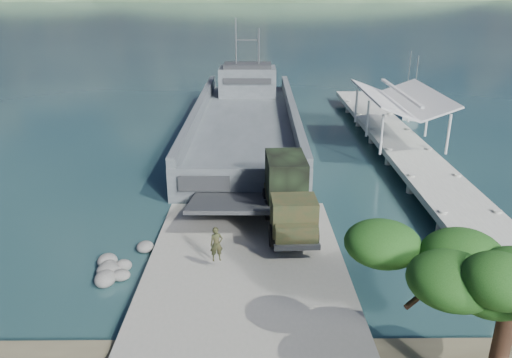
{
  "coord_description": "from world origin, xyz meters",
  "views": [
    {
      "loc": [
        0.29,
        -22.23,
        13.53
      ],
      "look_at": [
        0.56,
        6.0,
        2.62
      ],
      "focal_mm": 35.0,
      "sensor_mm": 36.0,
      "label": 1
    }
  ],
  "objects_px": {
    "pier": "(400,136)",
    "sailboat_far": "(407,99)",
    "military_truck": "(288,194)",
    "soldier": "(217,251)",
    "landing_craft": "(245,128)",
    "sailboat_near": "(412,112)",
    "overhang_tree": "(491,283)"
  },
  "relations": [
    {
      "from": "pier",
      "to": "sailboat_far",
      "type": "relative_size",
      "value": 6.89
    },
    {
      "from": "sailboat_near",
      "to": "sailboat_far",
      "type": "height_order",
      "value": "sailboat_near"
    },
    {
      "from": "soldier",
      "to": "sailboat_near",
      "type": "bearing_deg",
      "value": 43.87
    },
    {
      "from": "sailboat_near",
      "to": "overhang_tree",
      "type": "relative_size",
      "value": 0.95
    },
    {
      "from": "overhang_tree",
      "to": "sailboat_far",
      "type": "bearing_deg",
      "value": 75.88
    },
    {
      "from": "pier",
      "to": "military_truck",
      "type": "xyz_separation_m",
      "value": [
        -10.59,
        -14.44,
        0.71
      ]
    },
    {
      "from": "military_truck",
      "to": "sailboat_near",
      "type": "distance_m",
      "value": 32.4
    },
    {
      "from": "landing_craft",
      "to": "sailboat_far",
      "type": "relative_size",
      "value": 5.92
    },
    {
      "from": "landing_craft",
      "to": "sailboat_near",
      "type": "bearing_deg",
      "value": 25.09
    },
    {
      "from": "military_truck",
      "to": "soldier",
      "type": "height_order",
      "value": "military_truck"
    },
    {
      "from": "landing_craft",
      "to": "overhang_tree",
      "type": "height_order",
      "value": "landing_craft"
    },
    {
      "from": "soldier",
      "to": "overhang_tree",
      "type": "xyz_separation_m",
      "value": [
        8.97,
        -8.72,
        3.78
      ]
    },
    {
      "from": "military_truck",
      "to": "overhang_tree",
      "type": "bearing_deg",
      "value": -71.93
    },
    {
      "from": "soldier",
      "to": "overhang_tree",
      "type": "height_order",
      "value": "overhang_tree"
    },
    {
      "from": "military_truck",
      "to": "sailboat_far",
      "type": "xyz_separation_m",
      "value": [
        17.5,
        35.54,
        -1.97
      ]
    },
    {
      "from": "pier",
      "to": "sailboat_far",
      "type": "distance_m",
      "value": 22.24
    },
    {
      "from": "landing_craft",
      "to": "overhang_tree",
      "type": "distance_m",
      "value": 34.58
    },
    {
      "from": "military_truck",
      "to": "overhang_tree",
      "type": "distance_m",
      "value": 14.9
    },
    {
      "from": "sailboat_near",
      "to": "sailboat_far",
      "type": "xyz_separation_m",
      "value": [
        1.56,
        7.4,
        -0.02
      ]
    },
    {
      "from": "pier",
      "to": "landing_craft",
      "type": "distance_m",
      "value": 14.31
    },
    {
      "from": "sailboat_near",
      "to": "overhang_tree",
      "type": "distance_m",
      "value": 43.48
    },
    {
      "from": "soldier",
      "to": "sailboat_far",
      "type": "xyz_separation_m",
      "value": [
        21.35,
        40.52,
        -1.05
      ]
    },
    {
      "from": "soldier",
      "to": "sailboat_near",
      "type": "xyz_separation_m",
      "value": [
        19.79,
        33.12,
        -1.03
      ]
    },
    {
      "from": "landing_craft",
      "to": "military_truck",
      "type": "distance_m",
      "value": 19.95
    },
    {
      "from": "soldier",
      "to": "landing_craft",
      "type": "bearing_deg",
      "value": 72.05
    },
    {
      "from": "military_truck",
      "to": "sailboat_far",
      "type": "distance_m",
      "value": 39.67
    },
    {
      "from": "pier",
      "to": "soldier",
      "type": "height_order",
      "value": "pier"
    },
    {
      "from": "landing_craft",
      "to": "military_truck",
      "type": "bearing_deg",
      "value": -81.47
    },
    {
      "from": "pier",
      "to": "overhang_tree",
      "type": "height_order",
      "value": "overhang_tree"
    },
    {
      "from": "sailboat_near",
      "to": "pier",
      "type": "bearing_deg",
      "value": -90.15
    },
    {
      "from": "sailboat_far",
      "to": "overhang_tree",
      "type": "height_order",
      "value": "overhang_tree"
    },
    {
      "from": "sailboat_near",
      "to": "sailboat_far",
      "type": "distance_m",
      "value": 7.57
    }
  ]
}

